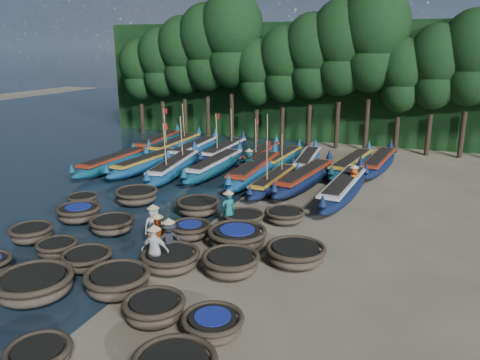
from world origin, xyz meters
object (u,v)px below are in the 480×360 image
at_px(long_boat_4, 215,166).
at_px(fisherman_3, 169,240).
at_px(coracle_12, 87,259).
at_px(long_boat_8, 344,188).
at_px(coracle_16, 112,225).
at_px(coracle_9, 213,324).
at_px(coracle_21, 136,196).
at_px(coracle_18, 237,237).
at_px(coracle_23, 243,219).
at_px(fisherman_6, 354,180).
at_px(long_boat_15, 307,161).
at_px(coracle_13, 170,259).
at_px(fisherman_0, 154,224).
at_px(long_boat_17, 379,163).
at_px(long_boat_1, 115,162).
at_px(long_boat_11, 194,149).
at_px(coracle_14, 231,263).
at_px(long_boat_3, 174,167).
at_px(coracle_15, 79,213).
at_px(coracle_10, 31,233).
at_px(long_boat_9, 158,143).
at_px(coracle_11, 57,248).
at_px(coracle_6, 34,285).
at_px(coracle_7, 118,281).
at_px(coracle_19, 296,254).
at_px(coracle_17, 190,230).
at_px(coracle_3, 39,356).
at_px(long_boat_7, 305,178).
at_px(long_boat_5, 255,170).
at_px(long_boat_6, 274,181).
at_px(long_boat_14, 283,159).
at_px(coracle_20, 83,200).
at_px(coracle_8, 154,309).
at_px(fisherman_5, 249,164).
at_px(long_boat_16, 352,164).
at_px(long_boat_13, 261,155).
at_px(coracle_24, 285,215).
at_px(coracle_22, 198,206).

height_order(long_boat_4, fisherman_3, fisherman_3).
relative_size(coracle_12, long_boat_8, 0.24).
bearing_deg(fisherman_3, coracle_16, 113.68).
bearing_deg(coracle_9, coracle_21, 133.40).
xyz_separation_m(coracle_18, coracle_23, (-0.59, 2.24, -0.08)).
bearing_deg(fisherman_6, long_boat_15, 42.31).
bearing_deg(coracle_23, coracle_13, -100.99).
distance_m(coracle_12, fisherman_0, 3.15).
bearing_deg(long_boat_17, long_boat_1, -152.87).
bearing_deg(long_boat_11, coracle_13, -67.29).
xyz_separation_m(long_boat_11, fisherman_6, (12.52, -5.21, 0.32)).
xyz_separation_m(coracle_14, long_boat_3, (-8.56, 11.07, 0.13)).
bearing_deg(coracle_15, coracle_14, -14.70).
distance_m(coracle_10, long_boat_9, 18.57).
bearing_deg(long_boat_3, coracle_11, -90.56).
relative_size(coracle_6, coracle_10, 1.23).
height_order(coracle_7, fisherman_0, fisherman_0).
bearing_deg(fisherman_6, coracle_19, -179.43).
bearing_deg(coracle_23, coracle_11, -134.82).
relative_size(coracle_16, coracle_23, 1.08).
xyz_separation_m(coracle_17, long_boat_15, (1.81, 13.75, 0.13)).
relative_size(coracle_6, long_boat_3, 0.31).
bearing_deg(coracle_3, coracle_6, 135.90).
height_order(long_boat_7, long_boat_17, long_boat_7).
distance_m(coracle_3, long_boat_5, 18.77).
bearing_deg(coracle_12, long_boat_6, 74.43).
relative_size(coracle_21, long_boat_14, 0.38).
bearing_deg(coracle_18, long_boat_3, 132.03).
relative_size(coracle_20, fisherman_0, 0.85).
xyz_separation_m(coracle_11, fisherman_6, (9.66, 12.33, 0.52)).
distance_m(coracle_15, long_boat_3, 8.77).
bearing_deg(long_boat_9, coracle_3, -71.47).
bearing_deg(long_boat_9, long_boat_8, -30.32).
distance_m(coracle_8, long_boat_14, 20.03).
xyz_separation_m(coracle_21, fisherman_5, (3.75, 6.91, 0.48)).
distance_m(coracle_10, long_boat_1, 11.96).
distance_m(long_boat_3, long_boat_16, 11.62).
bearing_deg(long_boat_13, coracle_20, -113.55).
height_order(coracle_19, fisherman_5, fisherman_5).
relative_size(coracle_11, long_boat_13, 0.21).
relative_size(coracle_6, long_boat_14, 0.37).
xyz_separation_m(coracle_16, coracle_24, (6.79, 4.07, -0.04)).
bearing_deg(coracle_10, long_boat_11, 92.69).
bearing_deg(long_boat_4, coracle_8, -70.55).
bearing_deg(coracle_9, long_boat_15, 96.01).
bearing_deg(coracle_17, long_boat_14, 89.85).
relative_size(coracle_24, long_boat_9, 0.26).
bearing_deg(coracle_16, long_boat_15, 69.87).
bearing_deg(coracle_9, coracle_22, 118.97).
bearing_deg(coracle_22, coracle_9, -61.03).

